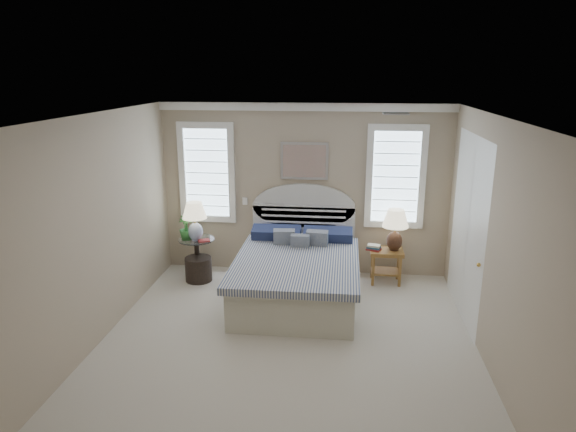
{
  "coord_description": "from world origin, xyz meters",
  "views": [
    {
      "loc": [
        0.64,
        -5.36,
        3.15
      ],
      "look_at": [
        -0.09,
        1.0,
        1.35
      ],
      "focal_mm": 32.0,
      "sensor_mm": 36.0,
      "label": 1
    }
  ],
  "objects_px": {
    "side_table_left": "(197,253)",
    "nightstand_right": "(386,259)",
    "floor_pot": "(199,269)",
    "bed": "(298,272)",
    "lamp_right": "(395,225)",
    "lamp_left": "(195,217)"
  },
  "relations": [
    {
      "from": "side_table_left",
      "to": "lamp_left",
      "type": "height_order",
      "value": "lamp_left"
    },
    {
      "from": "side_table_left",
      "to": "bed",
      "type": "bearing_deg",
      "value": -19.74
    },
    {
      "from": "side_table_left",
      "to": "lamp_left",
      "type": "relative_size",
      "value": 1.03
    },
    {
      "from": "nightstand_right",
      "to": "floor_pot",
      "type": "xyz_separation_m",
      "value": [
        -2.89,
        -0.25,
        -0.2
      ]
    },
    {
      "from": "bed",
      "to": "nightstand_right",
      "type": "height_order",
      "value": "bed"
    },
    {
      "from": "side_table_left",
      "to": "floor_pot",
      "type": "height_order",
      "value": "side_table_left"
    },
    {
      "from": "bed",
      "to": "lamp_right",
      "type": "bearing_deg",
      "value": 26.47
    },
    {
      "from": "bed",
      "to": "side_table_left",
      "type": "xyz_separation_m",
      "value": [
        -1.65,
        0.59,
        0.0
      ]
    },
    {
      "from": "floor_pot",
      "to": "bed",
      "type": "bearing_deg",
      "value": -15.44
    },
    {
      "from": "nightstand_right",
      "to": "lamp_left",
      "type": "height_order",
      "value": "lamp_left"
    },
    {
      "from": "nightstand_right",
      "to": "lamp_right",
      "type": "xyz_separation_m",
      "value": [
        0.11,
        0.01,
        0.54
      ]
    },
    {
      "from": "side_table_left",
      "to": "nightstand_right",
      "type": "bearing_deg",
      "value": 1.94
    },
    {
      "from": "side_table_left",
      "to": "lamp_left",
      "type": "xyz_separation_m",
      "value": [
        0.01,
        -0.06,
        0.62
      ]
    },
    {
      "from": "nightstand_right",
      "to": "lamp_left",
      "type": "distance_m",
      "value": 3.01
    },
    {
      "from": "nightstand_right",
      "to": "floor_pot",
      "type": "height_order",
      "value": "nightstand_right"
    },
    {
      "from": "nightstand_right",
      "to": "lamp_left",
      "type": "xyz_separation_m",
      "value": [
        -2.94,
        -0.16,
        0.62
      ]
    },
    {
      "from": "nightstand_right",
      "to": "lamp_right",
      "type": "height_order",
      "value": "lamp_right"
    },
    {
      "from": "bed",
      "to": "nightstand_right",
      "type": "bearing_deg",
      "value": 28.03
    },
    {
      "from": "side_table_left",
      "to": "floor_pot",
      "type": "relative_size",
      "value": 1.53
    },
    {
      "from": "nightstand_right",
      "to": "lamp_right",
      "type": "distance_m",
      "value": 0.55
    },
    {
      "from": "lamp_left",
      "to": "lamp_right",
      "type": "height_order",
      "value": "lamp_left"
    },
    {
      "from": "bed",
      "to": "side_table_left",
      "type": "relative_size",
      "value": 3.61
    }
  ]
}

